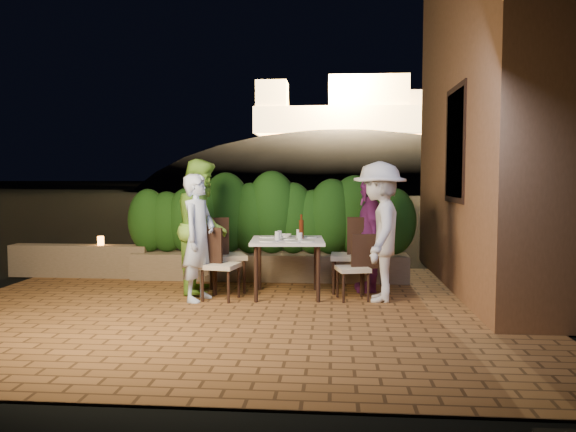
# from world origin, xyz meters

# --- Properties ---
(ground) EXTENTS (400.00, 400.00, 0.00)m
(ground) POSITION_xyz_m (0.00, 0.00, -0.02)
(ground) COLOR black
(ground) RESTS_ON ground
(terrace_floor) EXTENTS (7.00, 6.00, 0.15)m
(terrace_floor) POSITION_xyz_m (0.00, 0.50, -0.07)
(terrace_floor) COLOR brown
(terrace_floor) RESTS_ON ground
(building_wall) EXTENTS (1.60, 5.00, 5.00)m
(building_wall) POSITION_xyz_m (3.60, 2.00, 2.50)
(building_wall) COLOR brown
(building_wall) RESTS_ON ground
(window_pane) EXTENTS (0.08, 1.00, 1.40)m
(window_pane) POSITION_xyz_m (2.82, 1.50, 2.00)
(window_pane) COLOR black
(window_pane) RESTS_ON building_wall
(window_frame) EXTENTS (0.06, 1.15, 1.55)m
(window_frame) POSITION_xyz_m (2.81, 1.50, 2.00)
(window_frame) COLOR black
(window_frame) RESTS_ON building_wall
(planter) EXTENTS (4.20, 0.55, 0.40)m
(planter) POSITION_xyz_m (0.20, 2.30, 0.20)
(planter) COLOR #736149
(planter) RESTS_ON ground
(hedge) EXTENTS (4.00, 0.70, 1.10)m
(hedge) POSITION_xyz_m (0.20, 2.30, 0.95)
(hedge) COLOR #173E10
(hedge) RESTS_ON planter
(parapet) EXTENTS (2.20, 0.30, 0.50)m
(parapet) POSITION_xyz_m (-2.80, 2.30, 0.25)
(parapet) COLOR #736149
(parapet) RESTS_ON ground
(hill) EXTENTS (52.00, 40.00, 22.00)m
(hill) POSITION_xyz_m (2.00, 60.00, -4.00)
(hill) COLOR black
(hill) RESTS_ON ground
(fortress) EXTENTS (26.00, 8.00, 8.00)m
(fortress) POSITION_xyz_m (2.00, 60.00, 10.50)
(fortress) COLOR #FFCC7A
(fortress) RESTS_ON hill
(dining_table) EXTENTS (1.01, 1.01, 0.75)m
(dining_table) POSITION_xyz_m (0.58, 1.14, 0.38)
(dining_table) COLOR white
(dining_table) RESTS_ON ground
(plate_nw) EXTENTS (0.24, 0.24, 0.01)m
(plate_nw) POSITION_xyz_m (0.36, 0.89, 0.76)
(plate_nw) COLOR white
(plate_nw) RESTS_ON dining_table
(plate_sw) EXTENTS (0.24, 0.24, 0.01)m
(plate_sw) POSITION_xyz_m (0.30, 1.36, 0.76)
(plate_sw) COLOR white
(plate_sw) RESTS_ON dining_table
(plate_ne) EXTENTS (0.22, 0.22, 0.01)m
(plate_ne) POSITION_xyz_m (0.84, 0.91, 0.76)
(plate_ne) COLOR white
(plate_ne) RESTS_ON dining_table
(plate_se) EXTENTS (0.22, 0.22, 0.01)m
(plate_se) POSITION_xyz_m (0.85, 1.39, 0.76)
(plate_se) COLOR white
(plate_se) RESTS_ON dining_table
(plate_centre) EXTENTS (0.21, 0.21, 0.01)m
(plate_centre) POSITION_xyz_m (0.60, 1.15, 0.76)
(plate_centre) COLOR white
(plate_centre) RESTS_ON dining_table
(plate_front) EXTENTS (0.21, 0.21, 0.01)m
(plate_front) POSITION_xyz_m (0.68, 0.86, 0.76)
(plate_front) COLOR white
(plate_front) RESTS_ON dining_table
(glass_nw) EXTENTS (0.07, 0.07, 0.12)m
(glass_nw) POSITION_xyz_m (0.46, 1.00, 0.81)
(glass_nw) COLOR silver
(glass_nw) RESTS_ON dining_table
(glass_sw) EXTENTS (0.06, 0.06, 0.10)m
(glass_sw) POSITION_xyz_m (0.46, 1.33, 0.80)
(glass_sw) COLOR silver
(glass_sw) RESTS_ON dining_table
(glass_ne) EXTENTS (0.06, 0.06, 0.10)m
(glass_ne) POSITION_xyz_m (0.75, 1.05, 0.80)
(glass_ne) COLOR silver
(glass_ne) RESTS_ON dining_table
(glass_se) EXTENTS (0.07, 0.07, 0.12)m
(glass_se) POSITION_xyz_m (0.72, 1.31, 0.81)
(glass_se) COLOR silver
(glass_se) RESTS_ON dining_table
(beer_bottle) EXTENTS (0.06, 0.06, 0.32)m
(beer_bottle) POSITION_xyz_m (0.76, 1.23, 0.91)
(beer_bottle) COLOR #471B0B
(beer_bottle) RESTS_ON dining_table
(bowl) EXTENTS (0.19, 0.19, 0.04)m
(bowl) POSITION_xyz_m (0.53, 1.41, 0.77)
(bowl) COLOR white
(bowl) RESTS_ON dining_table
(chair_left_front) EXTENTS (0.50, 0.50, 0.92)m
(chair_left_front) POSITION_xyz_m (-0.25, 0.83, 0.46)
(chair_left_front) COLOR black
(chair_left_front) RESTS_ON ground
(chair_left_back) EXTENTS (0.61, 0.61, 1.02)m
(chair_left_back) POSITION_xyz_m (-0.26, 1.34, 0.51)
(chair_left_back) COLOR black
(chair_left_back) RESTS_ON ground
(chair_right_front) EXTENTS (0.47, 0.47, 0.84)m
(chair_right_front) POSITION_xyz_m (1.43, 0.96, 0.42)
(chair_right_front) COLOR black
(chair_right_front) RESTS_ON ground
(chair_right_back) EXTENTS (0.49, 0.49, 1.03)m
(chair_right_back) POSITION_xyz_m (1.39, 1.44, 0.51)
(chair_right_back) COLOR black
(chair_right_back) RESTS_ON ground
(diner_blue) EXTENTS (0.52, 0.67, 1.61)m
(diner_blue) POSITION_xyz_m (-0.52, 0.77, 0.80)
(diner_blue) COLOR #C2D8FA
(diner_blue) RESTS_ON ground
(diner_green) EXTENTS (0.80, 0.96, 1.81)m
(diner_green) POSITION_xyz_m (-0.60, 1.32, 0.90)
(diner_green) COLOR #80C63D
(diner_green) RESTS_ON ground
(diner_white) EXTENTS (0.78, 1.21, 1.76)m
(diner_white) POSITION_xyz_m (1.76, 0.95, 0.88)
(diner_white) COLOR silver
(diner_white) RESTS_ON ground
(diner_purple) EXTENTS (0.45, 0.94, 1.55)m
(diner_purple) POSITION_xyz_m (1.67, 1.54, 0.77)
(diner_purple) COLOR #792879
(diner_purple) RESTS_ON ground
(parapet_lamp) EXTENTS (0.10, 0.10, 0.14)m
(parapet_lamp) POSITION_xyz_m (-2.45, 2.30, 0.57)
(parapet_lamp) COLOR orange
(parapet_lamp) RESTS_ON parapet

